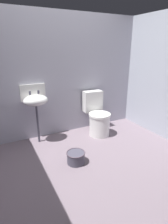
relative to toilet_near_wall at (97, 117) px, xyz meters
The scene contains 5 objects.
ground_plane 1.12m from the toilet_near_wall, 123.25° to the right, with size 3.53×2.88×0.08m, color slate.
wall_back 1.03m from the toilet_near_wall, 145.45° to the left, with size 3.53×0.10×2.15m, color #A8A7B5.
toilet_near_wall is the anchor object (origin of this frame).
sink 1.19m from the toilet_near_wall, behind, with size 0.42×0.35×0.99m.
bucket 1.08m from the toilet_near_wall, 137.73° to the right, with size 0.27×0.27×0.17m.
Camera 1 is at (-1.13, -1.89, 1.57)m, focal length 29.67 mm.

